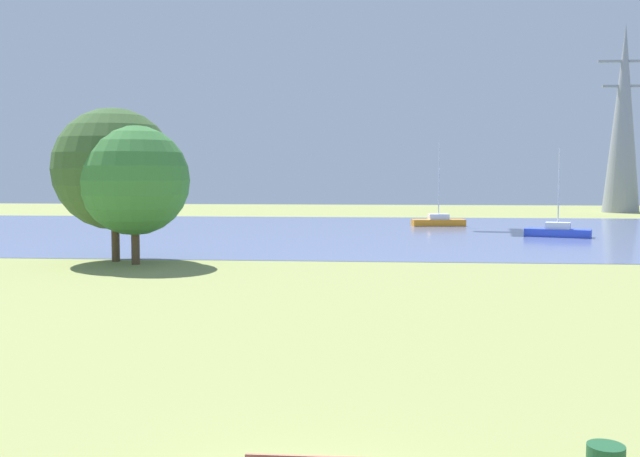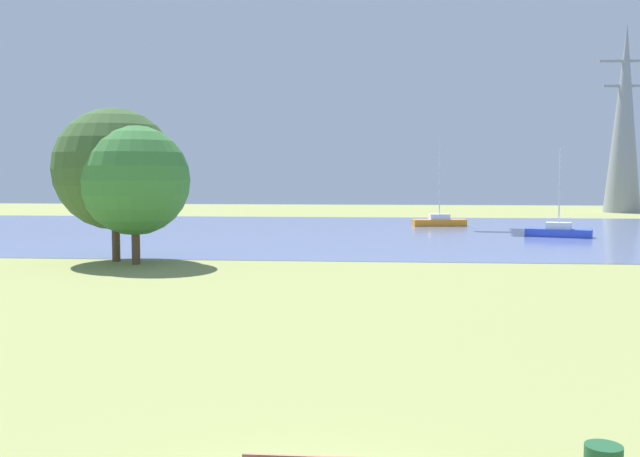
% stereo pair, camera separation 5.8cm
% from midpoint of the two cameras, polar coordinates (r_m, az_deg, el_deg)
% --- Properties ---
extents(ground_plane, '(160.00, 160.00, 0.00)m').
position_cam_midpoint_polar(ground_plane, '(31.89, 2.98, -4.38)').
color(ground_plane, '#8C9351').
extents(water_surface, '(140.00, 40.00, 0.02)m').
position_cam_midpoint_polar(water_surface, '(59.71, 3.82, -0.29)').
color(water_surface, slate).
rests_on(water_surface, ground).
extents(sailboat_blue, '(5.03, 2.99, 6.73)m').
position_cam_midpoint_polar(sailboat_blue, '(57.95, 18.12, -0.19)').
color(sailboat_blue, blue).
rests_on(sailboat_blue, water_surface).
extents(sailboat_orange, '(4.97, 2.19, 7.84)m').
position_cam_midpoint_polar(sailboat_orange, '(67.26, 9.25, 0.59)').
color(sailboat_orange, orange).
rests_on(sailboat_orange, water_surface).
extents(tree_east_far, '(6.63, 6.63, 8.39)m').
position_cam_midpoint_polar(tree_east_far, '(41.26, -15.89, 4.51)').
color(tree_east_far, brown).
rests_on(tree_east_far, ground).
extents(tree_east_near, '(5.82, 5.82, 7.38)m').
position_cam_midpoint_polar(tree_east_near, '(39.61, -14.41, 3.68)').
color(tree_east_near, brown).
rests_on(tree_east_near, ground).
extents(electricity_pylon, '(6.40, 4.40, 23.06)m').
position_cam_midpoint_polar(electricity_pylon, '(97.34, 22.67, 7.98)').
color(electricity_pylon, gray).
rests_on(electricity_pylon, ground).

